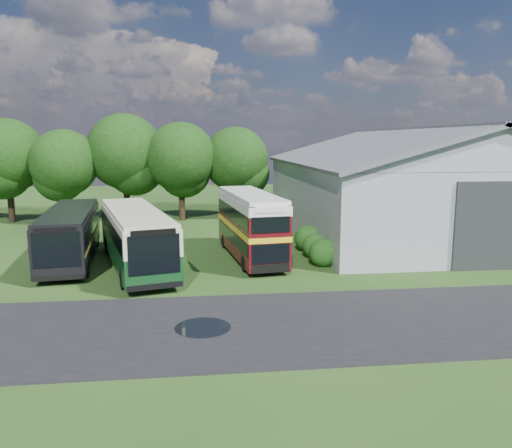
{
  "coord_description": "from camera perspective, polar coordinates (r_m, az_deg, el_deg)",
  "views": [
    {
      "loc": [
        -1.63,
        -21.58,
        7.23
      ],
      "look_at": [
        1.9,
        8.0,
        2.2
      ],
      "focal_mm": 35.0,
      "sensor_mm": 36.0,
      "label": 1
    }
  ],
  "objects": [
    {
      "name": "bus_maroon_double",
      "position": [
        30.62,
        -0.64,
        -0.2
      ],
      "size": [
        3.54,
        9.66,
        4.06
      ],
      "rotation": [
        0.0,
        0.0,
        0.12
      ],
      "color": "black",
      "rests_on": "ground"
    },
    {
      "name": "tree_right_b",
      "position": [
        46.35,
        -2.32,
        7.36
      ],
      "size": [
        5.98,
        5.98,
        8.45
      ],
      "color": "black",
      "rests_on": "ground"
    },
    {
      "name": "bus_dark_single",
      "position": [
        31.99,
        -20.43,
        -1.04
      ],
      "size": [
        3.96,
        11.56,
        3.13
      ],
      "rotation": [
        0.0,
        0.0,
        0.12
      ],
      "color": "black",
      "rests_on": "ground"
    },
    {
      "name": "bus_green_single",
      "position": [
        29.34,
        -13.61,
        -1.41
      ],
      "size": [
        5.76,
        12.36,
        3.32
      ],
      "rotation": [
        0.0,
        0.0,
        0.26
      ],
      "color": "black",
      "rests_on": "ground"
    },
    {
      "name": "storage_shed",
      "position": [
        41.19,
        17.1,
        4.9
      ],
      "size": [
        18.8,
        24.8,
        8.15
      ],
      "color": "gray",
      "rests_on": "ground"
    },
    {
      "name": "tree_right_a",
      "position": [
        45.42,
        -8.6,
        7.53
      ],
      "size": [
        6.26,
        6.26,
        8.83
      ],
      "color": "black",
      "rests_on": "ground"
    },
    {
      "name": "asphalt_road",
      "position": [
        20.46,
        6.86,
        -11.17
      ],
      "size": [
        60.0,
        8.0,
        0.02
      ],
      "primitive_type": "cube",
      "color": "black",
      "rests_on": "ground"
    },
    {
      "name": "ground",
      "position": [
        22.81,
        -2.38,
        -8.9
      ],
      "size": [
        120.0,
        120.0,
        0.0
      ],
      "primitive_type": "plane",
      "color": "#1A3912",
      "rests_on": "ground"
    },
    {
      "name": "tree_left_b",
      "position": [
        46.53,
        -21.08,
        6.52
      ],
      "size": [
        5.78,
        5.78,
        8.16
      ],
      "color": "black",
      "rests_on": "ground"
    },
    {
      "name": "tree_left_a",
      "position": [
        48.92,
        -26.56,
        7.0
      ],
      "size": [
        6.46,
        6.46,
        9.12
      ],
      "color": "black",
      "rests_on": "ground"
    },
    {
      "name": "puddle",
      "position": [
        19.93,
        -6.09,
        -11.73
      ],
      "size": [
        2.2,
        2.2,
        0.01
      ],
      "primitive_type": "cylinder",
      "color": "black",
      "rests_on": "ground"
    },
    {
      "name": "shrub_back",
      "position": [
        33.19,
        5.96,
        -3.05
      ],
      "size": [
        1.8,
        1.8,
        1.8
      ],
      "primitive_type": "sphere",
      "color": "#194714",
      "rests_on": "ground"
    },
    {
      "name": "shrub_mid",
      "position": [
        31.29,
        6.77,
        -3.84
      ],
      "size": [
        1.6,
        1.6,
        1.6
      ],
      "primitive_type": "sphere",
      "color": "#194714",
      "rests_on": "ground"
    },
    {
      "name": "shrub_front",
      "position": [
        29.41,
        7.68,
        -4.73
      ],
      "size": [
        1.7,
        1.7,
        1.7
      ],
      "primitive_type": "sphere",
      "color": "#194714",
      "rests_on": "ground"
    },
    {
      "name": "tree_mid",
      "position": [
        46.82,
        -14.76,
        8.0
      ],
      "size": [
        6.8,
        6.8,
        9.6
      ],
      "color": "black",
      "rests_on": "ground"
    }
  ]
}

